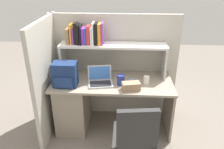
{
  "coord_description": "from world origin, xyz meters",
  "views": [
    {
      "loc": [
        0.16,
        -2.72,
        2.1
      ],
      "look_at": [
        0.0,
        -0.05,
        0.85
      ],
      "focal_mm": 36.57,
      "sensor_mm": 36.0,
      "label": 1
    }
  ],
  "objects_px": {
    "laptop": "(100,80)",
    "paper_cup": "(146,80)",
    "backpack": "(65,75)",
    "computer_mouse": "(132,81)",
    "office_chair": "(134,145)",
    "tissue_box": "(131,86)",
    "snack_canister": "(121,80)"
  },
  "relations": [
    {
      "from": "laptop",
      "to": "paper_cup",
      "type": "bearing_deg",
      "value": 2.52
    },
    {
      "from": "backpack",
      "to": "snack_canister",
      "type": "relative_size",
      "value": 2.29
    },
    {
      "from": "computer_mouse",
      "to": "office_chair",
      "type": "height_order",
      "value": "office_chair"
    },
    {
      "from": "backpack",
      "to": "office_chair",
      "type": "xyz_separation_m",
      "value": [
        0.87,
        -0.67,
        -0.49
      ]
    },
    {
      "from": "laptop",
      "to": "office_chair",
      "type": "distance_m",
      "value": 0.95
    },
    {
      "from": "tissue_box",
      "to": "office_chair",
      "type": "distance_m",
      "value": 0.72
    },
    {
      "from": "backpack",
      "to": "paper_cup",
      "type": "relative_size",
      "value": 2.96
    },
    {
      "from": "laptop",
      "to": "backpack",
      "type": "height_order",
      "value": "backpack"
    },
    {
      "from": "snack_canister",
      "to": "computer_mouse",
      "type": "bearing_deg",
      "value": 24.86
    },
    {
      "from": "laptop",
      "to": "paper_cup",
      "type": "height_order",
      "value": "laptop"
    },
    {
      "from": "computer_mouse",
      "to": "snack_canister",
      "type": "relative_size",
      "value": 0.77
    },
    {
      "from": "tissue_box",
      "to": "office_chair",
      "type": "relative_size",
      "value": 0.24
    },
    {
      "from": "snack_canister",
      "to": "laptop",
      "type": "bearing_deg",
      "value": 175.78
    },
    {
      "from": "tissue_box",
      "to": "computer_mouse",
      "type": "bearing_deg",
      "value": 71.68
    },
    {
      "from": "tissue_box",
      "to": "snack_canister",
      "type": "xyz_separation_m",
      "value": [
        -0.13,
        0.13,
        0.02
      ]
    },
    {
      "from": "office_chair",
      "to": "tissue_box",
      "type": "bearing_deg",
      "value": -93.54
    },
    {
      "from": "laptop",
      "to": "office_chair",
      "type": "bearing_deg",
      "value": -60.07
    },
    {
      "from": "backpack",
      "to": "computer_mouse",
      "type": "height_order",
      "value": "backpack"
    },
    {
      "from": "office_chair",
      "to": "laptop",
      "type": "bearing_deg",
      "value": -66.93
    },
    {
      "from": "tissue_box",
      "to": "office_chair",
      "type": "height_order",
      "value": "office_chair"
    },
    {
      "from": "tissue_box",
      "to": "snack_canister",
      "type": "distance_m",
      "value": 0.19
    },
    {
      "from": "laptop",
      "to": "backpack",
      "type": "xyz_separation_m",
      "value": [
        -0.43,
        -0.08,
        0.1
      ]
    },
    {
      "from": "laptop",
      "to": "office_chair",
      "type": "relative_size",
      "value": 0.38
    },
    {
      "from": "backpack",
      "to": "snack_canister",
      "type": "height_order",
      "value": "backpack"
    },
    {
      "from": "tissue_box",
      "to": "office_chair",
      "type": "bearing_deg",
      "value": -98.81
    },
    {
      "from": "office_chair",
      "to": "computer_mouse",
      "type": "bearing_deg",
      "value": -95.92
    },
    {
      "from": "paper_cup",
      "to": "snack_canister",
      "type": "xyz_separation_m",
      "value": [
        -0.33,
        -0.05,
        0.02
      ]
    },
    {
      "from": "paper_cup",
      "to": "laptop",
      "type": "bearing_deg",
      "value": -177.48
    },
    {
      "from": "backpack",
      "to": "computer_mouse",
      "type": "relative_size",
      "value": 3.0
    },
    {
      "from": "snack_canister",
      "to": "office_chair",
      "type": "distance_m",
      "value": 0.85
    },
    {
      "from": "laptop",
      "to": "tissue_box",
      "type": "bearing_deg",
      "value": -20.72
    },
    {
      "from": "tissue_box",
      "to": "office_chair",
      "type": "xyz_separation_m",
      "value": [
        0.03,
        -0.6,
        -0.39
      ]
    }
  ]
}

